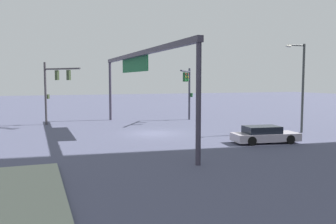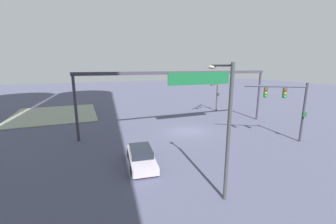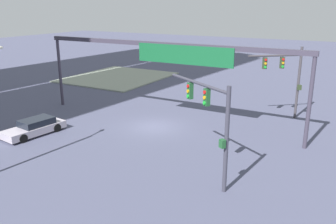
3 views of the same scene
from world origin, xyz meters
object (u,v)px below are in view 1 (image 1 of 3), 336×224
Objects in this scene: traffic_signal_near_corner at (188,84)px; traffic_signal_opposite_side at (53,84)px; streetlamp_curved_arm at (301,82)px; sedan_car_approaching at (264,135)px.

traffic_signal_near_corner is 13.90m from traffic_signal_opposite_side.
streetlamp_curved_arm is at bearing 17.35° from traffic_signal_opposite_side.
streetlamp_curved_arm is (12.57, 19.24, 0.25)m from traffic_signal_opposite_side.
traffic_signal_opposite_side is at bearing -36.27° from streetlamp_curved_arm.
sedan_car_approaching is (15.74, 13.46, -3.50)m from traffic_signal_opposite_side.
streetlamp_curved_arm is 7.58m from sedan_car_approaching.
sedan_car_approaching is (3.16, -5.78, -3.75)m from streetlamp_curved_arm.
traffic_signal_near_corner is 0.93× the size of traffic_signal_opposite_side.
traffic_signal_opposite_side is 0.83× the size of streetlamp_curved_arm.
streetlamp_curved_arm reaches higher than sedan_car_approaching.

